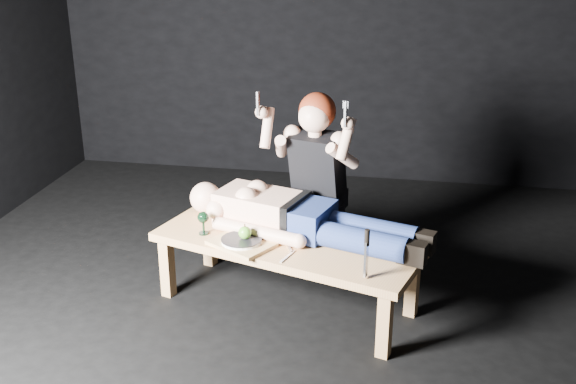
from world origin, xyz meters
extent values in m
plane|color=black|center=(0.00, 0.00, 0.00)|extent=(5.00, 5.00, 0.00)
plane|color=black|center=(0.00, 2.50, 1.50)|extent=(5.00, 0.00, 5.00)
cube|color=tan|center=(0.07, 0.03, 0.23)|extent=(1.75, 1.07, 0.45)
cube|color=tan|center=(-0.19, -0.08, 0.46)|extent=(0.45, 0.41, 0.02)
cylinder|color=white|center=(-0.19, -0.08, 0.48)|extent=(0.33, 0.33, 0.02)
sphere|color=#468F25|center=(-0.17, -0.07, 0.53)|extent=(0.08, 0.08, 0.08)
cube|color=#B2B2B7|center=(-0.34, -0.04, 0.45)|extent=(0.11, 0.16, 0.01)
cube|color=#B2B2B7|center=(0.12, -0.19, 0.45)|extent=(0.07, 0.17, 0.01)
cube|color=#B2B2B7|center=(0.10, -0.05, 0.45)|extent=(0.08, 0.17, 0.01)
camera|label=1|loc=(0.76, -3.70, 2.25)|focal=42.66mm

